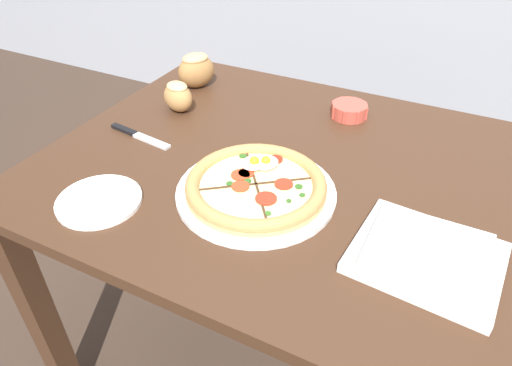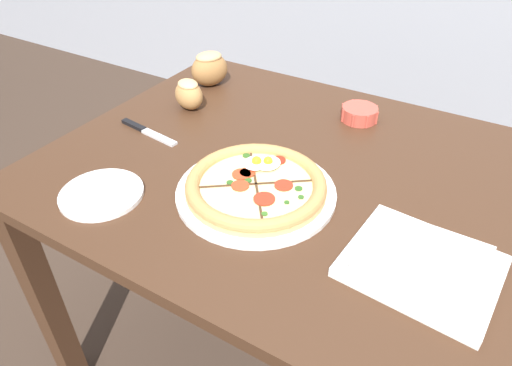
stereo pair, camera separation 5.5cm
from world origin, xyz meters
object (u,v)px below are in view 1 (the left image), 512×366
object	(u,v)px
bread_piece_mid	(196,70)
knife_main	(139,136)
pizza	(256,186)
bread_piece_near	(178,96)
ramekin_bowl	(349,110)
side_saucer	(99,201)
napkin_folded	(427,255)
dining_table	(285,200)

from	to	relation	value
bread_piece_mid	knife_main	world-z (taller)	bread_piece_mid
bread_piece_mid	pizza	bearing A→B (deg)	-44.81
bread_piece_near	pizza	bearing A→B (deg)	-33.93
ramekin_bowl	pizza	bearing A→B (deg)	-99.45
ramekin_bowl	knife_main	xyz separation A→B (m)	(-0.44, -0.35, -0.02)
knife_main	pizza	bearing A→B (deg)	-4.16
ramekin_bowl	side_saucer	distance (m)	0.69
bread_piece_near	side_saucer	size ratio (longest dim) A/B	0.63
bread_piece_mid	bread_piece_near	bearing A→B (deg)	-75.31
pizza	side_saucer	size ratio (longest dim) A/B	1.93
napkin_folded	bread_piece_mid	xyz separation A→B (m)	(-0.77, 0.44, 0.04)
bread_piece_near	bread_piece_mid	bearing A→B (deg)	104.69
bread_piece_mid	knife_main	distance (m)	0.33
napkin_folded	side_saucer	xyz separation A→B (m)	(-0.64, -0.13, -0.01)
knife_main	bread_piece_mid	bearing A→B (deg)	103.31
dining_table	napkin_folded	world-z (taller)	napkin_folded
bread_piece_mid	knife_main	size ratio (longest dim) A/B	0.72
ramekin_bowl	bread_piece_mid	xyz separation A→B (m)	(-0.48, -0.02, 0.03)
napkin_folded	knife_main	xyz separation A→B (m)	(-0.73, 0.12, -0.01)
dining_table	pizza	world-z (taller)	pizza
bread_piece_near	napkin_folded	bearing A→B (deg)	-21.55
napkin_folded	knife_main	distance (m)	0.74
napkin_folded	knife_main	size ratio (longest dim) A/B	1.36
side_saucer	pizza	bearing A→B (deg)	31.97
side_saucer	napkin_folded	bearing A→B (deg)	11.83
side_saucer	bread_piece_near	bearing A→B (deg)	101.68
bread_piece_mid	napkin_folded	bearing A→B (deg)	-30.12
dining_table	pizza	xyz separation A→B (m)	(-0.01, -0.14, 0.13)
bread_piece_near	knife_main	world-z (taller)	bread_piece_near
pizza	ramekin_bowl	world-z (taller)	pizza
dining_table	bread_piece_near	xyz separation A→B (m)	(-0.38, 0.11, 0.16)
napkin_folded	bread_piece_near	bearing A→B (deg)	158.45
bread_piece_mid	dining_table	bearing A→B (deg)	-32.52
bread_piece_mid	knife_main	xyz separation A→B (m)	(0.03, -0.33, -0.05)
pizza	ramekin_bowl	distance (m)	0.43
ramekin_bowl	bread_piece_near	xyz separation A→B (m)	(-0.44, -0.18, 0.02)
ramekin_bowl	napkin_folded	xyz separation A→B (m)	(0.29, -0.47, -0.00)
knife_main	bread_piece_near	bearing A→B (deg)	94.75
napkin_folded	knife_main	world-z (taller)	napkin_folded
dining_table	pizza	size ratio (longest dim) A/B	3.30
dining_table	knife_main	world-z (taller)	knife_main
pizza	bread_piece_near	distance (m)	0.44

